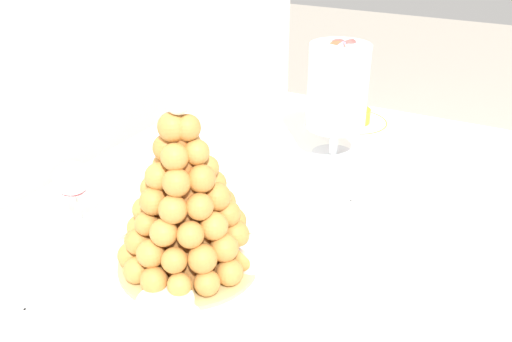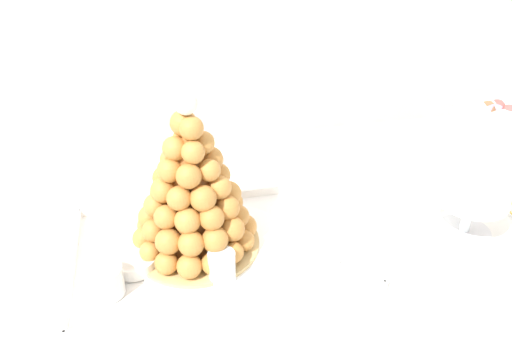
{
  "view_description": "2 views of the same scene",
  "coord_description": "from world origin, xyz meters",
  "px_view_note": "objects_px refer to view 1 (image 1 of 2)",
  "views": [
    {
      "loc": [
        -0.77,
        -0.38,
        1.37
      ],
      "look_at": [
        0.02,
        0.03,
        0.9
      ],
      "focal_mm": 37.93,
      "sensor_mm": 36.0,
      "label": 1
    },
    {
      "loc": [
        -0.21,
        -0.72,
        1.44
      ],
      "look_at": [
        -0.05,
        0.06,
        0.96
      ],
      "focal_mm": 36.69,
      "sensor_mm": 36.0,
      "label": 2
    }
  ],
  "objects_px": {
    "croquembouche": "(185,203)",
    "macaron_goblet": "(338,87)",
    "dessert_cup_left": "(180,333)",
    "dessert_cup_mid_left": "(252,257)",
    "serving_tray": "(212,255)",
    "wine_glass": "(72,182)",
    "dessert_cup_centre": "(295,204)",
    "creme_brulee_ramekin": "(166,306)",
    "fruit_tart_plate": "(354,119)"
  },
  "relations": [
    {
      "from": "dessert_cup_centre",
      "to": "creme_brulee_ramekin",
      "type": "xyz_separation_m",
      "value": [
        -0.35,
        0.06,
        -0.01
      ]
    },
    {
      "from": "macaron_goblet",
      "to": "croquembouche",
      "type": "bearing_deg",
      "value": 172.99
    },
    {
      "from": "serving_tray",
      "to": "fruit_tart_plate",
      "type": "relative_size",
      "value": 2.85
    },
    {
      "from": "serving_tray",
      "to": "dessert_cup_centre",
      "type": "bearing_deg",
      "value": -20.84
    },
    {
      "from": "dessert_cup_mid_left",
      "to": "macaron_goblet",
      "type": "distance_m",
      "value": 0.51
    },
    {
      "from": "macaron_goblet",
      "to": "fruit_tart_plate",
      "type": "bearing_deg",
      "value": 5.86
    },
    {
      "from": "dessert_cup_mid_left",
      "to": "fruit_tart_plate",
      "type": "relative_size",
      "value": 0.3
    },
    {
      "from": "creme_brulee_ramekin",
      "to": "wine_glass",
      "type": "distance_m",
      "value": 0.33
    },
    {
      "from": "dessert_cup_centre",
      "to": "serving_tray",
      "type": "bearing_deg",
      "value": 159.16
    },
    {
      "from": "croquembouche",
      "to": "creme_brulee_ramekin",
      "type": "relative_size",
      "value": 3.57
    },
    {
      "from": "dessert_cup_left",
      "to": "dessert_cup_centre",
      "type": "bearing_deg",
      "value": 0.3
    },
    {
      "from": "fruit_tart_plate",
      "to": "dessert_cup_mid_left",
      "type": "bearing_deg",
      "value": -175.17
    },
    {
      "from": "dessert_cup_mid_left",
      "to": "wine_glass",
      "type": "distance_m",
      "value": 0.36
    },
    {
      "from": "serving_tray",
      "to": "wine_glass",
      "type": "relative_size",
      "value": 3.89
    },
    {
      "from": "serving_tray",
      "to": "fruit_tart_plate",
      "type": "bearing_deg",
      "value": -1.75
    },
    {
      "from": "creme_brulee_ramekin",
      "to": "croquembouche",
      "type": "bearing_deg",
      "value": 17.27
    },
    {
      "from": "croquembouche",
      "to": "macaron_goblet",
      "type": "height_order",
      "value": "croquembouche"
    },
    {
      "from": "dessert_cup_left",
      "to": "dessert_cup_mid_left",
      "type": "relative_size",
      "value": 1.12
    },
    {
      "from": "serving_tray",
      "to": "macaron_goblet",
      "type": "distance_m",
      "value": 0.52
    },
    {
      "from": "macaron_goblet",
      "to": "fruit_tart_plate",
      "type": "relative_size",
      "value": 1.53
    },
    {
      "from": "dessert_cup_centre",
      "to": "macaron_goblet",
      "type": "bearing_deg",
      "value": 5.6
    },
    {
      "from": "fruit_tart_plate",
      "to": "wine_glass",
      "type": "relative_size",
      "value": 1.37
    },
    {
      "from": "dessert_cup_mid_left",
      "to": "macaron_goblet",
      "type": "bearing_deg",
      "value": 4.38
    },
    {
      "from": "serving_tray",
      "to": "dessert_cup_left",
      "type": "height_order",
      "value": "dessert_cup_left"
    },
    {
      "from": "macaron_goblet",
      "to": "dessert_cup_mid_left",
      "type": "bearing_deg",
      "value": -175.62
    },
    {
      "from": "macaron_goblet",
      "to": "serving_tray",
      "type": "bearing_deg",
      "value": 174.88
    },
    {
      "from": "serving_tray",
      "to": "dessert_cup_left",
      "type": "xyz_separation_m",
      "value": [
        -0.2,
        -0.07,
        0.03
      ]
    },
    {
      "from": "dessert_cup_mid_left",
      "to": "serving_tray",
      "type": "bearing_deg",
      "value": 86.13
    },
    {
      "from": "dessert_cup_mid_left",
      "to": "croquembouche",
      "type": "bearing_deg",
      "value": 108.35
    },
    {
      "from": "fruit_tart_plate",
      "to": "wine_glass",
      "type": "xyz_separation_m",
      "value": [
        -0.74,
        0.3,
        0.09
      ]
    },
    {
      "from": "fruit_tart_plate",
      "to": "creme_brulee_ramekin",
      "type": "bearing_deg",
      "value": 179.58
    },
    {
      "from": "croquembouche",
      "to": "wine_glass",
      "type": "distance_m",
      "value": 0.26
    },
    {
      "from": "creme_brulee_ramekin",
      "to": "macaron_goblet",
      "type": "distance_m",
      "value": 0.66
    },
    {
      "from": "macaron_goblet",
      "to": "fruit_tart_plate",
      "type": "xyz_separation_m",
      "value": [
        0.22,
        0.02,
        -0.16
      ]
    },
    {
      "from": "macaron_goblet",
      "to": "wine_glass",
      "type": "relative_size",
      "value": 2.09
    },
    {
      "from": "dessert_cup_mid_left",
      "to": "fruit_tart_plate",
      "type": "bearing_deg",
      "value": 4.83
    },
    {
      "from": "macaron_goblet",
      "to": "wine_glass",
      "type": "height_order",
      "value": "macaron_goblet"
    },
    {
      "from": "dessert_cup_left",
      "to": "fruit_tart_plate",
      "type": "relative_size",
      "value": 0.33
    },
    {
      "from": "dessert_cup_left",
      "to": "creme_brulee_ramekin",
      "type": "xyz_separation_m",
      "value": [
        0.05,
        0.06,
        -0.01
      ]
    },
    {
      "from": "dessert_cup_centre",
      "to": "creme_brulee_ramekin",
      "type": "relative_size",
      "value": 0.56
    },
    {
      "from": "croquembouche",
      "to": "dessert_cup_centre",
      "type": "height_order",
      "value": "croquembouche"
    },
    {
      "from": "serving_tray",
      "to": "dessert_cup_left",
      "type": "distance_m",
      "value": 0.22
    },
    {
      "from": "dessert_cup_mid_left",
      "to": "macaron_goblet",
      "type": "xyz_separation_m",
      "value": [
        0.49,
        0.04,
        0.14
      ]
    },
    {
      "from": "macaron_goblet",
      "to": "fruit_tart_plate",
      "type": "distance_m",
      "value": 0.27
    },
    {
      "from": "serving_tray",
      "to": "wine_glass",
      "type": "bearing_deg",
      "value": 97.05
    },
    {
      "from": "dessert_cup_centre",
      "to": "creme_brulee_ramekin",
      "type": "height_order",
      "value": "dessert_cup_centre"
    },
    {
      "from": "croquembouche",
      "to": "creme_brulee_ramekin",
      "type": "distance_m",
      "value": 0.16
    },
    {
      "from": "creme_brulee_ramekin",
      "to": "wine_glass",
      "type": "xyz_separation_m",
      "value": [
        0.12,
        0.29,
        0.08
      ]
    },
    {
      "from": "macaron_goblet",
      "to": "wine_glass",
      "type": "bearing_deg",
      "value": 148.46
    },
    {
      "from": "dessert_cup_mid_left",
      "to": "fruit_tart_plate",
      "type": "xyz_separation_m",
      "value": [
        0.71,
        0.06,
        -0.02
      ]
    }
  ]
}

